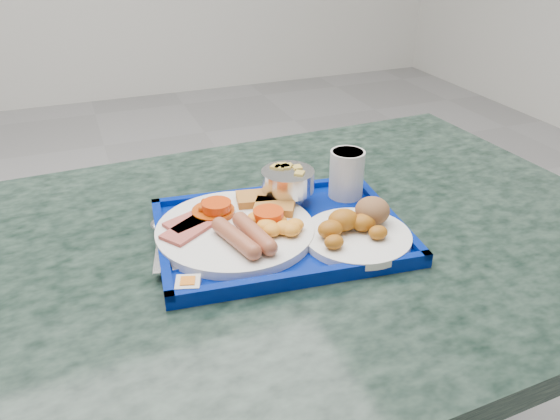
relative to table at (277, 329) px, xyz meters
name	(u,v)px	position (x,y,z in m)	size (l,w,h in m)	color
floor	(162,348)	(-0.15, 0.71, -0.61)	(6.00, 6.00, 0.00)	gray
table	(277,329)	(0.00, 0.00, 0.00)	(1.36, 0.93, 0.83)	gray
tray	(280,233)	(0.00, 0.00, 0.22)	(0.45, 0.35, 0.03)	navy
main_plate	(240,227)	(-0.06, 0.01, 0.24)	(0.27, 0.27, 0.04)	white
bread_plate	(358,228)	(0.12, -0.08, 0.25)	(0.18, 0.18, 0.06)	white
fruit_bowl	(288,181)	(0.06, 0.09, 0.27)	(0.10, 0.10, 0.07)	#B8B8BB
juice_cup	(347,172)	(0.17, 0.07, 0.28)	(0.07, 0.07, 0.09)	silver
spoon	(161,231)	(-0.19, 0.06, 0.23)	(0.03, 0.17, 0.01)	#B8B8BB
knife	(160,244)	(-0.20, 0.02, 0.23)	(0.01, 0.18, 0.00)	#B8B8BB
jam_packet	(188,284)	(-0.18, -0.11, 0.23)	(0.05, 0.05, 0.01)	silver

